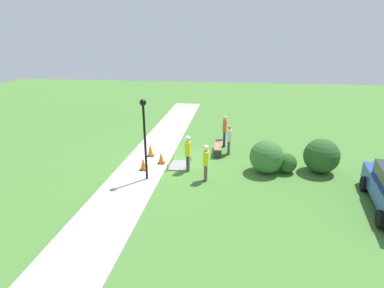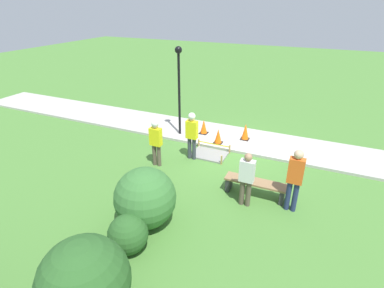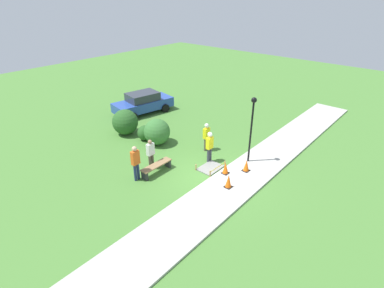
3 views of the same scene
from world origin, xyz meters
TOP-DOWN VIEW (x-y plane):
  - ground_plane at (0.00, 0.00)m, footprint 60.00×60.00m
  - sidewalk at (0.00, -1.17)m, footprint 28.00×2.33m
  - wet_concrete_patch at (0.61, 0.58)m, footprint 1.31×0.98m
  - traffic_cone_near_patch at (-0.28, -1.15)m, footprint 0.34×0.34m
  - traffic_cone_far_patch at (0.61, -0.36)m, footprint 0.34×0.34m
  - traffic_cone_sidewalk_edge at (1.49, -1.02)m, footprint 0.34×0.34m
  - park_bench at (-1.52, 2.40)m, footprint 1.79×0.44m
  - worker_supervisor at (2.02, 2.01)m, footprint 0.40×0.24m
  - worker_assistant at (1.11, 1.07)m, footprint 0.40×0.26m
  - bystander_in_orange_shirt at (-2.58, 2.67)m, footprint 0.40×0.24m
  - bystander_in_gray_shirt at (-1.37, 2.96)m, footprint 0.40×0.22m
  - lamppost_near at (2.40, -0.58)m, footprint 0.28×0.28m
  - parked_car_blue at (3.56, 9.27)m, footprint 4.66×2.55m
  - shrub_rounded_near at (0.74, 4.74)m, footprint 1.57×1.57m
  - shrub_rounded_mid at (0.37, 7.30)m, footprint 1.63×1.63m
  - shrub_rounded_far at (0.61, 5.71)m, footprint 0.93×0.93m

SIDE VIEW (x-z plane):
  - ground_plane at x=0.00m, z-range 0.00..0.00m
  - wet_concrete_patch at x=0.61m, z-range -0.14..0.21m
  - sidewalk at x=0.00m, z-range 0.00..0.10m
  - park_bench at x=-1.52m, z-range 0.10..0.59m
  - traffic_cone_far_patch at x=0.61m, z-range 0.10..0.69m
  - traffic_cone_sidewalk_edge at x=1.49m, z-range 0.10..0.71m
  - traffic_cone_near_patch at x=-0.28m, z-range 0.10..0.77m
  - shrub_rounded_far at x=0.61m, z-range 0.00..0.93m
  - shrub_rounded_near at x=0.74m, z-range 0.00..1.57m
  - parked_car_blue at x=3.56m, z-range 0.01..1.57m
  - shrub_rounded_mid at x=0.37m, z-range 0.00..1.63m
  - bystander_in_gray_shirt at x=-1.37m, z-range 0.10..1.74m
  - worker_supervisor at x=2.02m, z-range 0.15..1.83m
  - worker_assistant at x=1.11m, z-range 0.17..1.94m
  - bystander_in_orange_shirt at x=-2.58m, z-range 0.14..1.98m
  - lamppost_near at x=2.40m, z-range 0.68..4.26m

